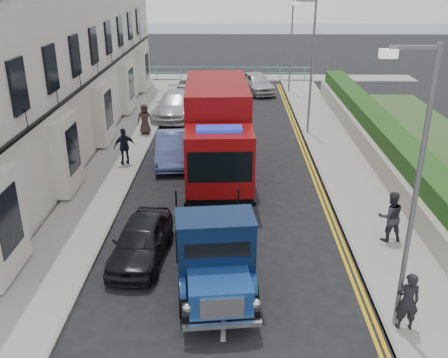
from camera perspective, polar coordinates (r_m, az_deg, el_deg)
The scene contains 21 objects.
ground at distance 14.78m, azimuth 0.09°, elevation -11.48°, with size 120.00×120.00×0.00m, color black.
pavement_west at distance 23.39m, azimuth -12.39°, elevation 1.57°, with size 2.40×38.00×0.12m, color gray.
pavement_east at distance 23.32m, azimuth 13.59°, elevation 1.40°, with size 2.60×38.00×0.12m, color gray.
promenade at distance 42.03m, azimuth 0.74°, elevation 11.48°, with size 30.00×2.50×0.12m, color gray.
sea_plane at distance 72.68m, azimuth 0.89°, elevation 16.24°, with size 120.00×120.00×0.00m, color slate.
garden_east at distance 23.54m, azimuth 18.33°, elevation 3.24°, with size 1.45×28.00×1.75m.
seafront_railing at distance 41.14m, azimuth 0.74°, elevation 11.97°, with size 13.00×0.08×1.11m.
lamp_near at distance 11.78m, azimuth 20.70°, elevation -0.30°, with size 1.23×0.18×7.00m.
lamp_mid at distance 26.86m, azimuth 9.79°, elevation 13.23°, with size 1.23×0.18×7.00m.
lamp_far at distance 36.68m, azimuth 7.53°, elevation 15.86°, with size 1.23×0.18×7.00m.
bedford_lorry at distance 13.65m, azimuth -1.03°, elevation -9.05°, with size 2.58×5.32×2.43m.
red_lorry at distance 21.09m, azimuth -0.76°, elevation 5.63°, with size 2.92×7.64×3.94m.
parked_car_front at distance 15.67m, azimuth -9.46°, elevation -6.93°, with size 1.50×3.74×1.27m, color black.
parked_car_mid at distance 23.28m, azimuth -5.95°, elevation 3.51°, with size 1.44×4.12×1.36m, color #5268AF.
parked_car_rear at distance 30.77m, azimuth -5.61°, elevation 8.45°, with size 2.10×5.16×1.50m, color silver.
seafront_car_left at distance 37.58m, azimuth -1.34°, elevation 11.24°, with size 2.60×5.63×1.57m, color black.
seafront_car_right at distance 36.94m, azimuth 3.78°, elevation 10.92°, with size 1.74×4.34×1.48m, color silver.
pedestrian_east_near at distance 13.21m, azimuth 20.24°, elevation -12.97°, with size 0.58×0.38×1.58m, color black.
pedestrian_east_far at distance 17.00m, azimuth 18.48°, elevation -4.07°, with size 0.83×0.65×1.71m, color #312D37.
pedestrian_west_near at distance 22.98m, azimuth -11.30°, elevation 3.68°, with size 0.99×0.41×1.68m, color black.
pedestrian_west_far at distance 27.22m, azimuth -9.05°, elevation 6.78°, with size 0.80×0.52×1.63m, color #3A2C2A.
Camera 1 is at (0.19, -12.20, 8.33)m, focal length 40.00 mm.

